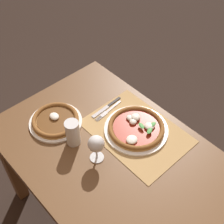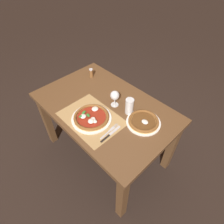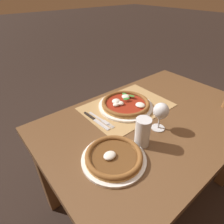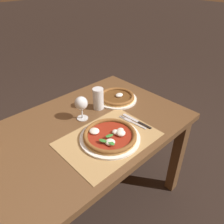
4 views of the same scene
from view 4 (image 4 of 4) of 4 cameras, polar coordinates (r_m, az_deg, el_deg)
ground_plane at (r=1.86m, az=-5.76°, el=-22.32°), size 24.00×24.00×0.00m
dining_table at (r=1.39m, az=-7.23°, el=-7.65°), size 1.28×0.82×0.74m
paper_placemat at (r=1.22m, az=-0.94°, el=-7.05°), size 0.53×0.38×0.00m
pizza_near at (r=1.21m, az=-0.52°, el=-6.24°), size 0.34×0.34×0.05m
pizza_far at (r=1.56m, az=1.28°, el=3.86°), size 0.28×0.28×0.04m
wine_glass at (r=1.33m, az=-8.04°, el=2.03°), size 0.08×0.08×0.16m
pint_glass at (r=1.45m, az=-3.61°, el=3.41°), size 0.07×0.07×0.15m
fork at (r=1.34m, az=5.32°, el=-2.64°), size 0.04×0.20×0.00m
knife at (r=1.35m, az=6.43°, el=-2.37°), size 0.03×0.22×0.01m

